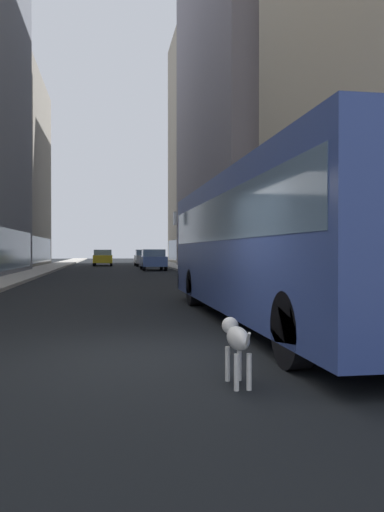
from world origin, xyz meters
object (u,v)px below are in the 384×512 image
object	(u,v)px
transit_bus	(274,238)
car_yellow_taxi	(103,258)
car_blue_hatchback	(153,260)
car_silver_sedan	(144,258)
dalmatian_dog	(237,339)

from	to	relation	value
transit_bus	car_yellow_taxi	size ratio (longest dim) A/B	2.43
car_blue_hatchback	car_yellow_taxi	world-z (taller)	same
transit_bus	car_yellow_taxi	bearing A→B (deg)	95.38
car_silver_sedan	car_blue_hatchback	world-z (taller)	same
car_blue_hatchback	dalmatian_dog	bearing A→B (deg)	-93.38
car_silver_sedan	dalmatian_dog	distance (m)	44.83
car_blue_hatchback	transit_bus	bearing A→B (deg)	-90.00
transit_bus	car_silver_sedan	bearing A→B (deg)	90.00
car_silver_sedan	dalmatian_dog	xyz separation A→B (m)	(-2.03, -44.79, -0.31)
transit_bus	dalmatian_dog	size ratio (longest dim) A/B	11.98
car_yellow_taxi	dalmatian_dog	size ratio (longest dim) A/B	4.94
car_silver_sedan	car_yellow_taxi	bearing A→B (deg)	148.87
transit_bus	car_blue_hatchback	xyz separation A→B (m)	(0.00, 29.57, -0.96)
transit_bus	car_blue_hatchback	bearing A→B (deg)	90.00
car_yellow_taxi	transit_bus	bearing A→B (deg)	-84.62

